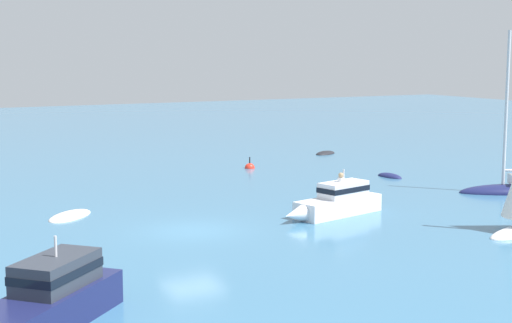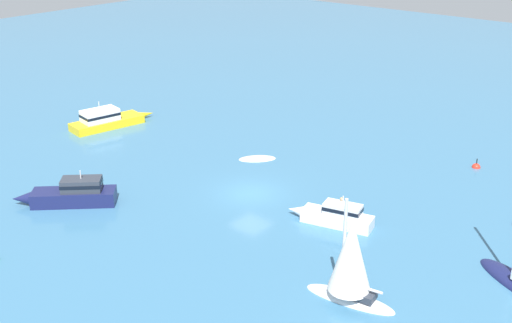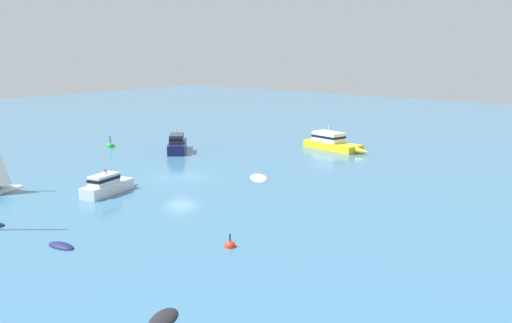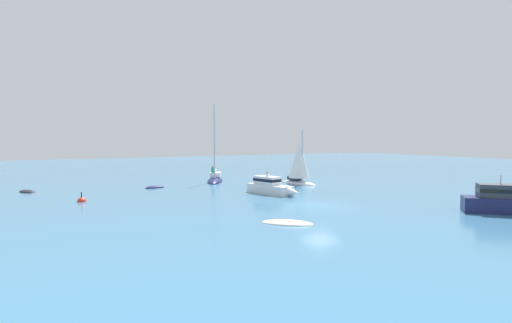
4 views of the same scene
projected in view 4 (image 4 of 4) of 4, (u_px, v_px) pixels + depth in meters
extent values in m
plane|color=teal|center=(320.00, 206.00, 28.86)|extent=(160.00, 160.00, 0.00)
ellipsoid|color=white|center=(299.00, 184.00, 42.99)|extent=(2.07, 5.10, 0.72)
cube|color=#2D333D|center=(295.00, 178.00, 43.43)|extent=(1.15, 1.61, 0.38)
cylinder|color=silver|center=(302.00, 156.00, 42.42)|extent=(0.18, 0.18, 5.34)
cylinder|color=silver|center=(295.00, 174.00, 43.42)|extent=(0.48, 2.23, 0.15)
cone|color=white|center=(299.00, 159.00, 42.76)|extent=(2.54, 2.54, 4.00)
ellipsoid|color=black|center=(27.00, 192.00, 36.28)|extent=(1.82, 2.31, 0.44)
cube|color=#191E4C|center=(510.00, 206.00, 25.99)|extent=(5.09, 5.22, 1.00)
cube|color=#2D333D|center=(500.00, 191.00, 26.12)|extent=(2.82, 2.86, 0.88)
cube|color=black|center=(500.00, 190.00, 26.11)|extent=(2.87, 2.92, 0.24)
cylinder|color=silver|center=(501.00, 180.00, 26.07)|extent=(0.08, 0.08, 0.59)
cube|color=white|center=(270.00, 189.00, 35.26)|extent=(2.46, 4.77, 0.80)
cone|color=white|center=(294.00, 192.00, 33.20)|extent=(1.05, 1.30, 0.80)
cube|color=silver|center=(267.00, 180.00, 35.47)|extent=(1.66, 2.58, 0.72)
cube|color=black|center=(267.00, 180.00, 35.46)|extent=(1.71, 2.63, 0.24)
cylinder|color=silver|center=(267.00, 173.00, 35.43)|extent=(0.08, 0.08, 0.58)
cylinder|color=white|center=(267.00, 179.00, 35.34)|extent=(0.32, 0.32, 0.91)
sphere|color=tan|center=(267.00, 173.00, 35.31)|extent=(0.24, 0.24, 0.24)
ellipsoid|color=#191E4C|center=(215.00, 182.00, 45.17)|extent=(4.12, 5.96, 0.95)
cube|color=white|center=(215.00, 175.00, 45.84)|extent=(1.81, 2.08, 0.50)
cylinder|color=silver|center=(214.00, 141.00, 44.33)|extent=(0.17, 0.17, 8.14)
cylinder|color=silver|center=(215.00, 170.00, 45.84)|extent=(1.32, 2.41, 0.13)
cylinder|color=#19994C|center=(213.00, 172.00, 45.29)|extent=(0.32, 0.32, 1.07)
sphere|color=tan|center=(213.00, 167.00, 45.26)|extent=(0.24, 0.24, 0.24)
ellipsoid|color=silver|center=(287.00, 223.00, 22.96)|extent=(3.13, 3.06, 0.39)
ellipsoid|color=#191E4C|center=(155.00, 188.00, 39.38)|extent=(1.98, 0.98, 0.47)
sphere|color=red|center=(82.00, 202.00, 30.85)|extent=(0.66, 0.66, 0.66)
cylinder|color=black|center=(81.00, 195.00, 30.82)|extent=(0.08, 0.08, 0.40)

